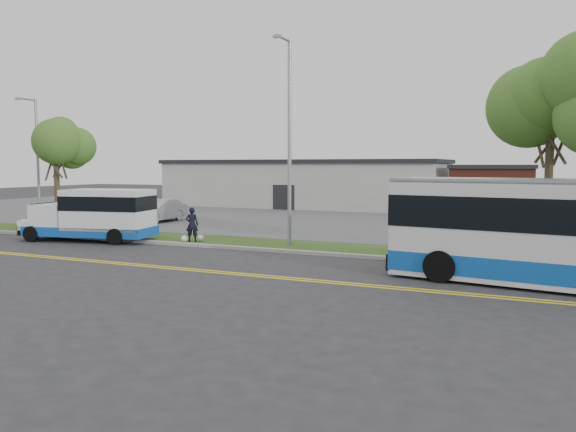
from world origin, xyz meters
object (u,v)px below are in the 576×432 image
at_px(tree_east, 552,104).
at_px(tree_west, 55,143).
at_px(streetlight_far, 36,156).
at_px(parked_car_a, 158,211).
at_px(shuttle_bus, 97,214).
at_px(parked_car_b, 129,210).
at_px(pedestrian, 192,224).
at_px(streetlight_near, 289,135).

bearing_deg(tree_east, tree_west, 179.56).
distance_m(streetlight_far, parked_car_a, 8.46).
relative_size(tree_east, shuttle_bus, 1.17).
bearing_deg(tree_east, parked_car_b, 164.87).
height_order(tree_east, shuttle_bus, tree_east).
distance_m(shuttle_bus, parked_car_b, 11.14).
bearing_deg(tree_west, pedestrian, -7.29).
bearing_deg(parked_car_a, tree_west, -116.17).
xyz_separation_m(parked_car_a, parked_car_b, (-3.31, 1.10, -0.15)).
height_order(streetlight_near, parked_car_b, streetlight_near).
bearing_deg(parked_car_a, parked_car_b, 160.05).
xyz_separation_m(pedestrian, parked_car_a, (-7.45, 7.19, -0.10)).
height_order(parked_car_a, parked_car_b, parked_car_a).
height_order(tree_east, pedestrian, tree_east).
distance_m(tree_east, shuttle_bus, 21.46).
relative_size(tree_east, streetlight_near, 0.88).
distance_m(streetlight_near, shuttle_bus, 10.70).
xyz_separation_m(tree_west, pedestrian, (10.16, -1.30, -4.17)).
bearing_deg(pedestrian, tree_east, 159.66).
relative_size(tree_east, streetlight_far, 1.04).
bearing_deg(pedestrian, streetlight_far, -38.26).
height_order(streetlight_far, parked_car_b, streetlight_far).
height_order(tree_west, shuttle_bus, tree_west).
relative_size(streetlight_near, pedestrian, 5.59).
xyz_separation_m(tree_west, streetlight_near, (15.00, -0.47, 0.11)).
relative_size(tree_east, parked_car_b, 2.00).
relative_size(tree_west, streetlight_far, 0.86).
relative_size(shuttle_bus, pedestrian, 4.20).
bearing_deg(streetlight_far, parked_car_a, 28.75).
xyz_separation_m(tree_west, parked_car_b, (-0.60, 6.99, -4.42)).
bearing_deg(tree_west, parked_car_b, 94.92).
bearing_deg(streetlight_near, tree_east, 1.42).
xyz_separation_m(tree_east, parked_car_a, (-23.30, 6.09, -5.35)).
relative_size(parked_car_a, parked_car_b, 1.09).
bearing_deg(pedestrian, streetlight_near, 165.38).
height_order(tree_west, parked_car_b, tree_west).
bearing_deg(parked_car_a, streetlight_far, -152.78).
bearing_deg(streetlight_far, tree_west, -28.98).
relative_size(pedestrian, parked_car_a, 0.37).
relative_size(tree_west, parked_car_b, 1.66).
bearing_deg(parked_car_b, streetlight_far, -135.21).
bearing_deg(shuttle_bus, streetlight_far, 142.46).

